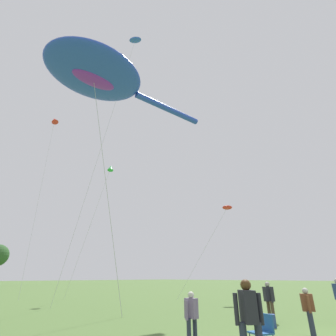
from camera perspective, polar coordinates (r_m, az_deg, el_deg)
name	(u,v)px	position (r m, az deg, el deg)	size (l,w,h in m)	color
big_show_kite	(97,75)	(16.91, -15.69, 19.59)	(11.43, 5.59, 13.64)	blue
person_photographer	(191,314)	(8.15, 5.32, -30.03)	(0.49, 0.35, 1.37)	#282D42
person_navy_jacket	(269,298)	(13.00, 21.86, -25.64)	(0.46, 0.47, 1.55)	#473828
person_tall_center	(249,317)	(6.36, 17.83, -29.30)	(0.48, 0.49, 1.70)	#282D42
person_dark_jacket	(308,308)	(10.52, 29.10, -25.85)	(0.47, 0.42, 1.41)	#282D42
folding_chair	(263,329)	(8.09, 20.66, -30.88)	(0.63, 0.63, 0.86)	#4C4C51
backpack	(273,321)	(11.87, 22.53, -29.25)	(0.30, 0.20, 0.44)	#2D4784
small_kite_diamond_red	(54,121)	(33.94, -24.24, 9.64)	(1.44, 3.66, 19.68)	red
small_kite_box_yellow	(110,169)	(25.93, -12.90, -0.23)	(1.51, 4.08, 12.10)	green
small_kite_stunt_black	(135,42)	(27.71, -7.53, 26.35)	(3.49, 3.52, 23.25)	blue
small_kite_bird_shape	(227,208)	(23.23, 13.12, -8.86)	(2.40, 4.97, 7.62)	red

